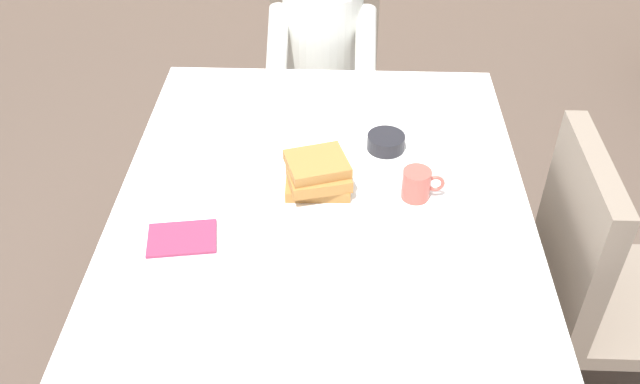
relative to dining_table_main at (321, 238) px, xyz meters
The scene contains 14 objects.
ground_plane 0.65m from the dining_table_main, ahead, with size 14.00×14.00×0.00m, color brown.
dining_table_main is the anchor object (origin of this frame).
chair_diner 1.18m from the dining_table_main, 91.56° to the left, with size 0.44×0.45×0.93m.
diner_person 1.01m from the dining_table_main, 91.80° to the left, with size 0.40×0.43×1.12m.
chair_right_side 0.78m from the dining_table_main, ahead, with size 0.45×0.44×0.93m.
plate_breakfast 0.13m from the dining_table_main, 96.49° to the left, with size 0.28×0.28×0.02m, color white.
breakfast_stack 0.17m from the dining_table_main, 98.95° to the left, with size 0.19×0.18×0.09m.
cup_coffee 0.29m from the dining_table_main, 16.48° to the left, with size 0.11×0.08×0.08m.
bowl_butter 0.36m from the dining_table_main, 58.75° to the left, with size 0.11×0.11×0.04m, color black.
syrup_pitcher 0.36m from the dining_table_main, 150.71° to the left, with size 0.08×0.08×0.07m.
fork_left_of_plate 0.23m from the dining_table_main, 163.55° to the left, with size 0.18×0.01×0.01m, color silver.
knife_right_of_plate 0.21m from the dining_table_main, 17.97° to the left, with size 0.20×0.01×0.01m, color silver.
spoon_near_edge 0.24m from the dining_table_main, 96.04° to the right, with size 0.15×0.01×0.01m, color silver.
napkin_folded 0.37m from the dining_table_main, 161.51° to the right, with size 0.17×0.12×0.01m, color #8C2D4C.
Camera 1 is at (0.05, -1.35, 1.92)m, focal length 38.64 mm.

